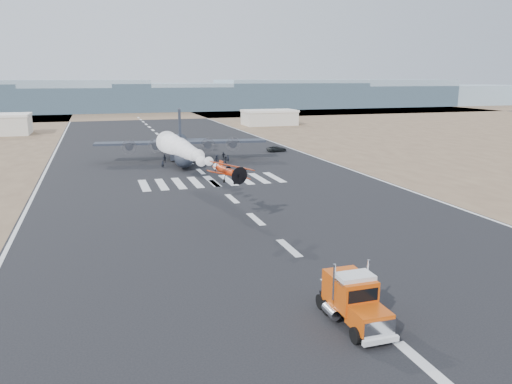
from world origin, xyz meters
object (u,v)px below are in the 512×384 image
crew_a (228,159)px  crew_e (205,161)px  semi_truck (353,299)px  crew_b (226,160)px  crew_d (224,156)px  crew_h (165,159)px  aerobatic_biplane (229,171)px  transport_aircraft (182,147)px  crew_g (163,164)px  crew_c (217,159)px  hangar_right (269,117)px  support_vehicle (277,149)px  crew_f (188,159)px

crew_a → crew_e: 6.06m
semi_truck → crew_b: semi_truck is taller
crew_d → crew_h: size_ratio=0.97×
semi_truck → aerobatic_biplane: bearing=94.5°
aerobatic_biplane → crew_d: 51.38m
transport_aircraft → crew_b: 11.98m
crew_a → crew_d: 3.68m
crew_b → crew_g: (-13.70, -0.95, -0.00)m
semi_truck → crew_c: (7.03, 74.08, -1.03)m
crew_e → crew_d: bearing=-109.7°
hangar_right → aerobatic_biplane: aerobatic_biplane is taller
hangar_right → support_vehicle: size_ratio=4.09×
crew_c → crew_b: bearing=-74.7°
crew_c → crew_f: 6.23m
crew_d → crew_c: bearing=40.6°
transport_aircraft → crew_f: bearing=-75.9°
hangar_right → semi_truck: size_ratio=2.33×
hangar_right → crew_c: hangar_right is taller
semi_truck → support_vehicle: bearing=73.6°
crew_b → crew_g: 13.74m
crew_e → hangar_right: bearing=-93.7°
support_vehicle → crew_g: bearing=109.8°
transport_aircraft → support_vehicle: 25.58m
support_vehicle → crew_g: (-30.52, -14.82, 0.09)m
support_vehicle → crew_b: size_ratio=3.19×
support_vehicle → crew_f: bearing=107.0°
crew_b → crew_f: bearing=56.1°
support_vehicle → crew_e: bearing=117.8°
aerobatic_biplane → crew_g: (-2.80, 43.52, -6.09)m
crew_b → transport_aircraft: bearing=34.5°
crew_a → crew_b: (-0.87, -1.52, -0.08)m
semi_truck → crew_g: size_ratio=5.63×
aerobatic_biplane → crew_g: 44.04m
semi_truck → transport_aircraft: (0.59, 81.19, 0.86)m
crew_d → support_vehicle: bearing=-167.6°
aerobatic_biplane → crew_h: aerobatic_biplane is taller
crew_b → crew_h: crew_h is taller
crew_c → crew_f: crew_c is taller
crew_d → crew_g: (-14.49, -6.15, -0.14)m
crew_b → crew_d: 5.26m
crew_h → crew_d: bearing=-0.9°
crew_d → crew_e: (-5.58, -5.84, -0.02)m
hangar_right → crew_d: (-38.16, -77.57, -2.09)m
crew_g → crew_h: bearing=83.1°
crew_b → hangar_right: bearing=-34.2°
aerobatic_biplane → crew_c: size_ratio=3.27×
hangar_right → transport_aircraft: bearing=-122.4°
crew_f → crew_h: 5.18m
hangar_right → crew_g: bearing=-122.2°
crew_b → semi_truck: bearing=164.2°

